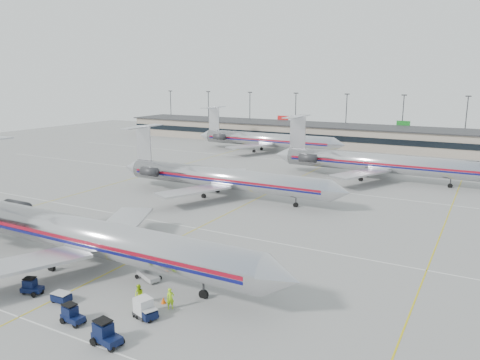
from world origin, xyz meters
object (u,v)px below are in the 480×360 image
Objects in this scene: jet_foreground at (81,234)px; belt_loader at (149,275)px; tug_center at (72,315)px; uld_container at (143,307)px; jet_second_row at (220,178)px.

belt_loader is at bearing 5.37° from jet_foreground.
tug_center is (8.56, -9.30, -2.99)m from jet_foreground.
uld_container is at bearing -22.53° from jet_foreground.
jet_foreground reaches higher than belt_loader.
uld_container reaches higher than tug_center.
jet_second_row is 35.21m from belt_loader.
uld_container is (16.02, -39.46, -2.51)m from jet_second_row.
belt_loader is at bearing 95.59° from tug_center.
jet_second_row is 22.37× the size of uld_container.
uld_container is 7.80m from belt_loader.
jet_foreground is 24.80× the size of uld_container.
belt_loader is (11.41, -33.18, -2.87)m from jet_second_row.
uld_container is 0.52× the size of belt_loader.
tug_center is at bearing -47.39° from jet_foreground.
jet_second_row is 44.84m from tug_center.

